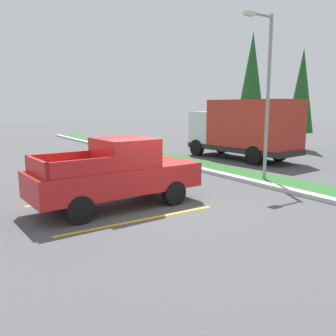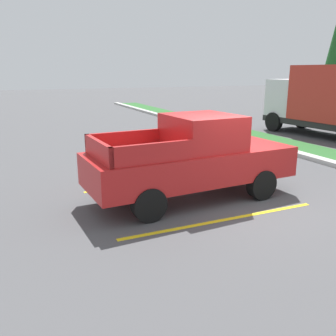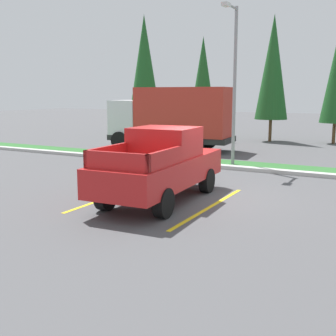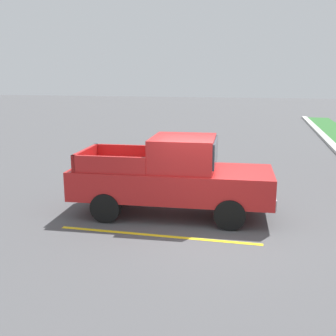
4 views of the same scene
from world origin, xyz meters
name	(u,v)px [view 3 (image 3 of 4)]	position (x,y,z in m)	size (l,w,h in m)	color
ground_plane	(200,197)	(0.00, 0.00, 0.00)	(120.00, 120.00, 0.00)	#4C4C4F
parking_line_near	(117,194)	(-2.38, -0.96, 0.00)	(0.12, 4.80, 0.01)	yellow
parking_line_far	(210,207)	(0.72, -0.96, 0.00)	(0.12, 4.80, 0.01)	yellow
curb_strip	(252,169)	(0.00, 5.00, 0.07)	(56.00, 0.40, 0.15)	#B2B2AD
grass_median	(260,166)	(0.00, 6.10, 0.03)	(56.00, 1.80, 0.06)	#2D662D
pickup_truck_main	(161,165)	(-0.84, -0.91, 1.04)	(2.19, 5.32, 2.10)	black
cargo_truck_distant	(173,116)	(-5.88, 9.37, 1.85)	(6.98, 3.03, 3.40)	black
street_light	(234,75)	(-1.14, 5.74, 3.83)	(0.24, 1.49, 6.57)	gray
cypress_tree_leftmost	(144,65)	(-11.58, 15.69, 5.10)	(2.25, 2.25, 8.66)	brown
cypress_tree_left_inner	(203,79)	(-6.96, 15.73, 4.04)	(1.79, 1.79, 6.87)	brown
cypress_tree_center	(273,67)	(-2.33, 16.20, 4.71)	(2.08, 2.08, 8.00)	brown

